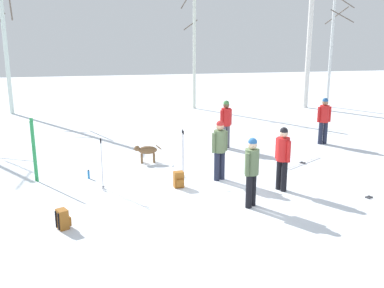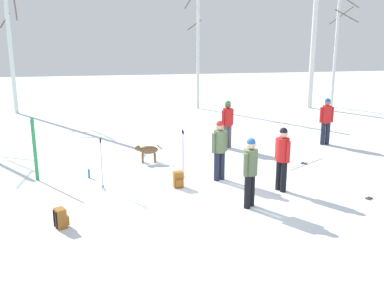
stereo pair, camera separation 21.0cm
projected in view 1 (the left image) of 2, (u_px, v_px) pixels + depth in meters
ground_plane at (223, 202)px, 11.25m from camera, size 60.00×60.00×0.00m
person_0 at (226, 121)px, 15.95m from camera, size 0.47×0.34×1.72m
person_1 at (220, 146)px, 12.63m from camera, size 0.49×0.34×1.72m
person_2 at (252, 168)px, 10.74m from camera, size 0.41×0.38×1.72m
person_3 at (324, 118)px, 16.52m from camera, size 0.52×0.34×1.72m
person_4 at (283, 155)px, 11.82m from camera, size 0.34×0.49×1.72m
dog at (146, 151)px, 14.39m from camera, size 0.90×0.25×0.57m
ski_pair_planted_0 at (34, 150)px, 12.53m from camera, size 0.12×0.10×1.81m
ski_pair_lying_0 at (303, 163)px, 14.40m from camera, size 1.64×1.20×0.05m
ski_pair_lying_1 at (367, 197)px, 11.52m from camera, size 1.01×1.81×0.05m
ski_poles_0 at (183, 153)px, 12.88m from camera, size 0.07×0.25×1.40m
ski_poles_1 at (102, 163)px, 11.91m from camera, size 0.07×0.21×1.40m
backpack_0 at (63, 219)px, 9.74m from camera, size 0.34×0.32×0.44m
backpack_1 at (179, 180)px, 12.23m from camera, size 0.28×0.31×0.44m
water_bottle_0 at (89, 174)px, 12.94m from camera, size 0.06×0.06×0.26m
birch_tree_1 at (4, 35)px, 21.47m from camera, size 1.35×1.35×7.47m
birch_tree_2 at (194, 45)px, 23.08m from camera, size 0.94×1.22×6.33m
birch_tree_3 at (310, 31)px, 23.18m from camera, size 1.63×1.38×7.50m
birch_tree_4 at (332, 47)px, 23.61m from camera, size 1.51×1.77×5.98m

